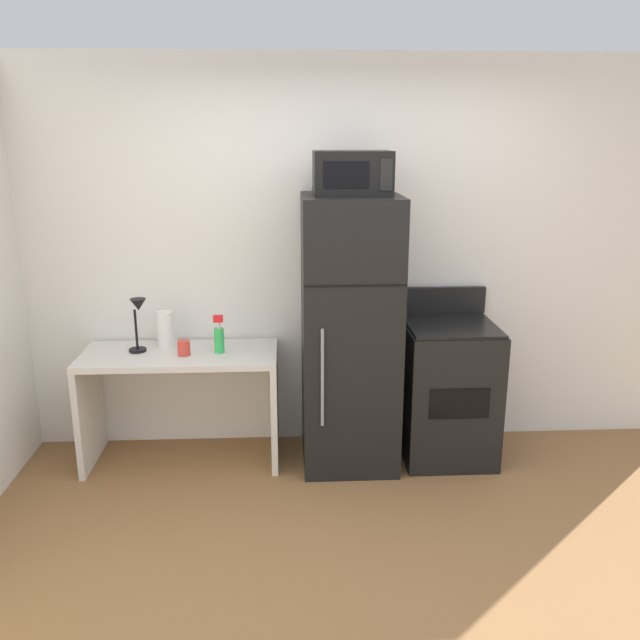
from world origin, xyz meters
TOP-DOWN VIEW (x-y plane):
  - ground_plane at (0.00, 0.00)m, footprint 12.00×12.00m
  - wall_back_white at (0.00, 1.70)m, footprint 5.00×0.10m
  - desk at (-1.11, 1.35)m, footprint 1.25×0.55m
  - desk_lamp at (-1.35, 1.37)m, footprint 0.14×0.12m
  - spray_bottle at (-0.85, 1.34)m, footprint 0.06×0.06m
  - paper_towel_roll at (-1.20, 1.47)m, footprint 0.11×0.11m
  - coffee_mug at (-1.07, 1.30)m, footprint 0.08×0.08m
  - refrigerator at (-0.01, 1.31)m, footprint 0.60×0.66m
  - microwave at (-0.01, 1.29)m, footprint 0.46×0.35m
  - oven_range at (0.65, 1.33)m, footprint 0.59×0.61m

SIDE VIEW (x-z plane):
  - ground_plane at x=0.00m, z-range 0.00..0.00m
  - oven_range at x=0.65m, z-range -0.08..1.02m
  - desk at x=-1.11m, z-range 0.16..0.91m
  - coffee_mug at x=-1.07m, z-range 0.75..0.84m
  - spray_bottle at x=-0.85m, z-range 0.72..0.97m
  - paper_towel_roll at x=-1.20m, z-range 0.75..0.99m
  - refrigerator at x=-0.01m, z-range 0.00..1.75m
  - desk_lamp at x=-1.35m, z-range 0.81..1.17m
  - wall_back_white at x=0.00m, z-range 0.00..2.60m
  - microwave at x=-0.01m, z-range 1.75..2.01m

